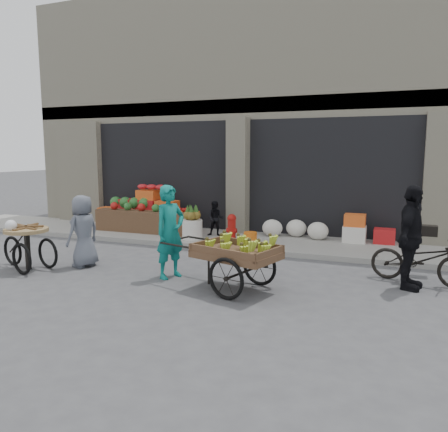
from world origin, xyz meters
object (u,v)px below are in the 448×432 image
at_px(seated_person, 216,219).
at_px(vendor_grey, 83,231).
at_px(tricycle_cart, 27,242).
at_px(fire_hydrant, 232,227).
at_px(cyclist, 411,238).
at_px(orange_bucket, 250,238).
at_px(vendor_woman, 170,232).
at_px(pineapple_bin, 192,229).
at_px(banana_cart, 234,249).
at_px(bicycle, 421,259).

xyz_separation_m(seated_person, vendor_grey, (-1.48, -3.49, 0.15)).
bearing_deg(tricycle_cart, fire_hydrant, 61.17).
relative_size(vendor_grey, cyclist, 0.83).
bearing_deg(orange_bucket, vendor_woman, -102.80).
distance_m(fire_hydrant, vendor_grey, 3.59).
bearing_deg(seated_person, tricycle_cart, -130.20).
bearing_deg(cyclist, vendor_woman, 114.46).
bearing_deg(fire_hydrant, pineapple_bin, 177.40).
bearing_deg(vendor_woman, fire_hydrant, 19.69).
relative_size(vendor_woman, tricycle_cart, 1.19).
relative_size(fire_hydrant, seated_person, 0.76).
bearing_deg(tricycle_cart, vendor_grey, 46.79).
bearing_deg(banana_cart, orange_bucket, 118.99).
distance_m(seated_person, vendor_woman, 3.60).
distance_m(orange_bucket, vendor_woman, 2.98).
distance_m(fire_hydrant, orange_bucket, 0.55).
height_order(orange_bucket, cyclist, cyclist).
height_order(orange_bucket, vendor_grey, vendor_grey).
bearing_deg(bicycle, cyclist, 165.95).
bearing_deg(bicycle, vendor_grey, 113.37).
bearing_deg(vendor_woman, pineapple_bin, 40.54).
distance_m(seated_person, bicycle, 5.40).
height_order(pineapple_bin, fire_hydrant, fire_hydrant).
bearing_deg(banana_cart, pineapple_bin, 141.73).
distance_m(tricycle_cart, cyclist, 7.23).
bearing_deg(cyclist, tricycle_cart, 113.91).
bearing_deg(pineapple_bin, fire_hydrant, -2.60).
bearing_deg(vendor_grey, tricycle_cart, -43.95).
bearing_deg(tricycle_cart, seated_person, 72.81).
xyz_separation_m(vendor_woman, vendor_grey, (-2.03, 0.05, -0.13)).
relative_size(vendor_woman, bicycle, 1.01).
bearing_deg(vendor_woman, orange_bucket, 9.78).
height_order(banana_cart, bicycle, banana_cart).
relative_size(fire_hydrant, banana_cart, 0.29).
distance_m(vendor_woman, tricycle_cart, 3.00).
bearing_deg(banana_cart, tricycle_cart, -160.46).
bearing_deg(tricycle_cart, bicycle, 27.10).
distance_m(orange_bucket, cyclist, 4.06).
distance_m(pineapple_bin, bicycle, 5.55).
height_order(pineapple_bin, orange_bucket, pineapple_bin).
bearing_deg(orange_bucket, vendor_grey, -133.86).
relative_size(pineapple_bin, vendor_woman, 0.30).
bearing_deg(pineapple_bin, bicycle, -17.48).
relative_size(vendor_woman, vendor_grey, 1.18).
bearing_deg(orange_bucket, pineapple_bin, 176.42).
relative_size(bicycle, cyclist, 0.96).
xyz_separation_m(pineapple_bin, bicycle, (5.29, -1.67, 0.08)).
relative_size(banana_cart, tricycle_cart, 1.70).
relative_size(tricycle_cart, cyclist, 0.82).
relative_size(pineapple_bin, vendor_grey, 0.35).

